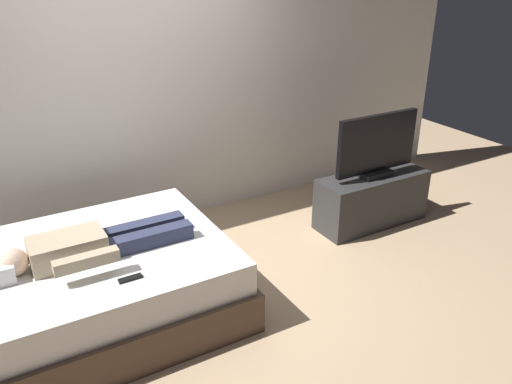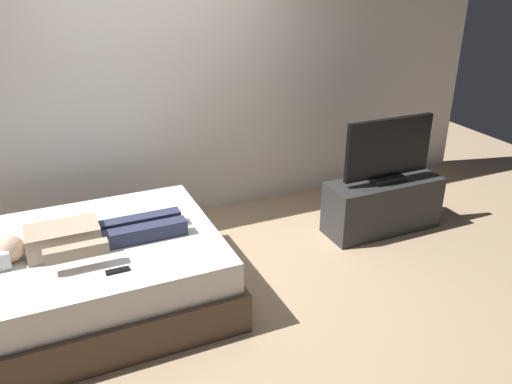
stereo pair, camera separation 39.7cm
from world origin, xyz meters
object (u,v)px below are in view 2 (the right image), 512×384
(person, at_px, (83,237))
(remote, at_px, (118,271))
(tv_stand, at_px, (382,205))
(tv, at_px, (388,151))
(bed, at_px, (85,277))

(person, xyz_separation_m, remote, (0.15, -0.40, -0.07))
(tv_stand, distance_m, tv, 0.53)
(remote, xyz_separation_m, tv, (2.54, 0.61, 0.24))
(remote, xyz_separation_m, tv_stand, (2.54, 0.61, -0.30))
(tv_stand, bearing_deg, remote, -166.57)
(bed, relative_size, tv, 2.26)
(remote, height_order, tv, tv)
(bed, bearing_deg, person, -66.22)
(person, height_order, remote, person)
(tv, bearing_deg, person, -175.72)
(person, xyz_separation_m, tv, (2.69, 0.20, 0.16))
(tv_stand, relative_size, tv, 1.25)
(person, distance_m, remote, 0.44)
(bed, bearing_deg, tv, 2.86)
(bed, relative_size, tv_stand, 1.81)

